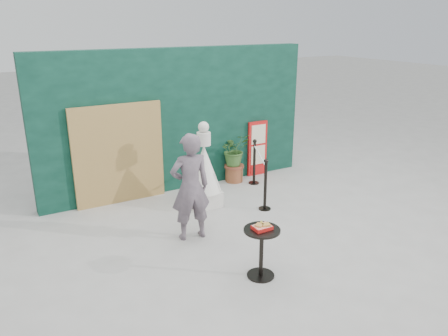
# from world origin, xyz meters

# --- Properties ---
(ground) EXTENTS (60.00, 60.00, 0.00)m
(ground) POSITION_xyz_m (0.00, 0.00, 0.00)
(ground) COLOR #ADAAA5
(ground) RESTS_ON ground
(back_wall) EXTENTS (6.00, 0.30, 3.00)m
(back_wall) POSITION_xyz_m (0.00, 3.15, 1.50)
(back_wall) COLOR black
(back_wall) RESTS_ON ground
(bamboo_fence) EXTENTS (1.80, 0.08, 2.00)m
(bamboo_fence) POSITION_xyz_m (-1.40, 2.94, 1.00)
(bamboo_fence) COLOR tan
(bamboo_fence) RESTS_ON ground
(woman) EXTENTS (0.72, 0.52, 1.83)m
(woman) POSITION_xyz_m (-0.84, 0.84, 0.91)
(woman) COLOR slate
(woman) RESTS_ON ground
(menu_board) EXTENTS (0.50, 0.07, 1.30)m
(menu_board) POSITION_xyz_m (1.90, 2.95, 0.65)
(menu_board) COLOR red
(menu_board) RESTS_ON ground
(statue) EXTENTS (0.67, 0.67, 1.71)m
(statue) POSITION_xyz_m (-0.02, 1.95, 0.70)
(statue) COLOR silver
(statue) RESTS_ON ground
(cafe_table) EXTENTS (0.52, 0.52, 0.75)m
(cafe_table) POSITION_xyz_m (-0.49, -0.74, 0.50)
(cafe_table) COLOR black
(cafe_table) RESTS_ON ground
(food_basket) EXTENTS (0.26, 0.19, 0.11)m
(food_basket) POSITION_xyz_m (-0.48, -0.73, 0.79)
(food_basket) COLOR red
(food_basket) RESTS_ON cafe_table
(planter) EXTENTS (0.66, 0.57, 1.13)m
(planter) POSITION_xyz_m (1.19, 2.83, 0.65)
(planter) COLOR brown
(planter) RESTS_ON ground
(stanchion_barrier) EXTENTS (0.84, 1.54, 1.03)m
(stanchion_barrier) POSITION_xyz_m (1.21, 1.84, 0.49)
(stanchion_barrier) COLOR black
(stanchion_barrier) RESTS_ON ground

